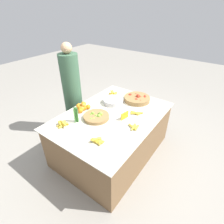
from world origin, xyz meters
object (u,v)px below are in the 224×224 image
Objects in this scene: lime_bowl at (96,117)px; price_sign at (125,116)px; vendor_person at (73,95)px; tomato_basket at (137,99)px; metal_bowl at (113,101)px.

lime_bowl is 0.38m from price_sign.
vendor_person is (0.04, 1.02, -0.01)m from price_sign.
vendor_person is (0.24, 0.71, 0.01)m from lime_bowl.
tomato_basket reaches higher than lime_bowl.
metal_bowl is 0.68m from vendor_person.
price_sign is 1.02m from vendor_person.
metal_bowl is at bearing -70.56° from vendor_person.
tomato_basket is 0.26× the size of vendor_person.
vendor_person is at bearing 70.90° from lime_bowl.
metal_bowl is at bearing 65.65° from price_sign.
tomato_basket is at bearing -60.84° from vendor_person.
lime_bowl is 0.75m from vendor_person.
price_sign is 0.09× the size of vendor_person.
lime_bowl reaches higher than metal_bowl.
vendor_person reaches higher than tomato_basket.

